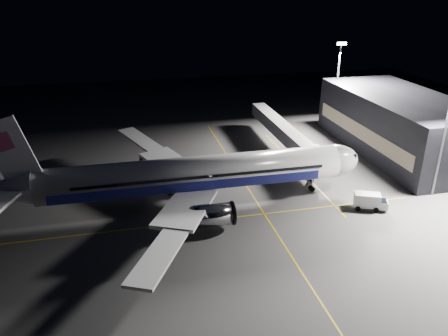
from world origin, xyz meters
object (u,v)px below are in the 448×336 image
safety_cone_a (144,193)px  safety_cone_c (185,190)px  baggage_tug (146,158)px  safety_cone_b (196,178)px  floodlight_mast_south (446,125)px  service_truck (370,201)px  airliner (188,175)px  jet_bridge (285,133)px  floodlight_mast_north (338,78)px

safety_cone_a → safety_cone_c: size_ratio=0.95×
baggage_tug → safety_cone_b: 13.45m
safety_cone_c → floodlight_mast_south: bearing=-14.5°
service_truck → airliner: bearing=-173.5°
baggage_tug → safety_cone_a: size_ratio=5.24×
floodlight_mast_south → airliner: bearing=171.7°
airliner → safety_cone_b: size_ratio=102.39×
service_truck → safety_cone_b: bearing=168.5°
safety_cone_c → jet_bridge: bearing=30.4°
floodlight_mast_north → floodlight_mast_south: size_ratio=1.00×
baggage_tug → safety_cone_b: baggage_tug is taller
service_truck → safety_cone_a: size_ratio=10.00×
airliner → floodlight_mast_north: floodlight_mast_north is taller
baggage_tug → safety_cone_a: (-1.35, -14.65, -0.52)m
airliner → safety_cone_a: size_ratio=111.39×
airliner → service_truck: bearing=-16.2°
service_truck → baggage_tug: (-33.55, 27.83, -0.62)m
safety_cone_b → jet_bridge: bearing=23.8°
floodlight_mast_north → safety_cone_c: size_ratio=35.55×
airliner → floodlight_mast_south: floodlight_mast_south is taller
safety_cone_b → safety_cone_c: (-2.60, -4.51, -0.01)m
safety_cone_c → floodlight_mast_north: bearing=33.8°
floodlight_mast_north → safety_cone_c: (-41.00, -27.42, -12.08)m
baggage_tug → safety_cone_c: baggage_tug is taller
airliner → service_truck: size_ratio=11.14×
safety_cone_b → safety_cone_c: bearing=-120.0°
airliner → safety_cone_c: (0.07, 4.56, -4.87)m
safety_cone_b → service_truck: bearing=-34.2°
safety_cone_b → safety_cone_c: safety_cone_b is taller
safety_cone_b → safety_cone_a: bearing=-157.2°
floodlight_mast_south → baggage_tug: (-46.65, 25.71, -11.58)m
floodlight_mast_south → safety_cone_c: floodlight_mast_south is taller
airliner → jet_bridge: size_ratio=1.79×
airliner → floodlight_mast_south: size_ratio=2.97×
jet_bridge → safety_cone_c: size_ratio=59.08×
floodlight_mast_north → floodlight_mast_south: same height
floodlight_mast_south → safety_cone_b: 42.99m
safety_cone_b → airliner: bearing=-106.4°
service_truck → safety_cone_c: bearing=178.3°
airliner → baggage_tug: bearing=105.8°
floodlight_mast_north → safety_cone_b: (-38.41, -22.92, -12.07)m
airliner → floodlight_mast_north: 52.56m
jet_bridge → safety_cone_a: bearing=-156.6°
airliner → baggage_tug: (-5.57, 19.69, -4.37)m
jet_bridge → baggage_tug: bearing=176.7°
floodlight_mast_south → safety_cone_b: (-38.41, 15.08, -12.07)m
service_truck → safety_cone_a: (-34.90, 13.18, -1.13)m
airliner → safety_cone_c: bearing=89.1°
airliner → safety_cone_a: (-6.92, 5.04, -4.89)m
airliner → floodlight_mast_north: bearing=37.9°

